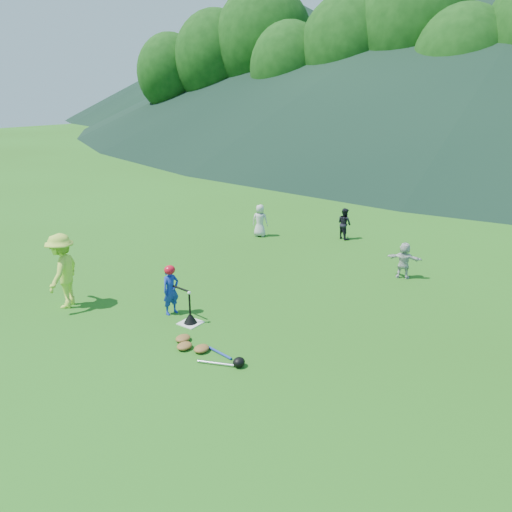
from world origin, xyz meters
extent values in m
plane|color=#265E15|center=(0.00, 0.00, 0.00)|extent=(120.00, 120.00, 0.00)
cube|color=silver|center=(0.00, 0.00, 0.01)|extent=(0.45, 0.45, 0.02)
sphere|color=white|center=(0.00, 0.00, 0.74)|extent=(0.08, 0.08, 0.08)
imported|color=#172F9E|center=(-0.71, 0.14, 0.58)|extent=(0.35, 0.46, 1.15)
imported|color=#BFE042|center=(-3.05, -1.03, 0.90)|extent=(1.17, 1.34, 1.79)
imported|color=silver|center=(-2.73, 6.55, 0.57)|extent=(0.64, 0.52, 1.14)
imported|color=black|center=(-0.19, 7.99, 0.54)|extent=(0.65, 0.58, 1.08)
imported|color=silver|center=(2.82, 5.51, 0.51)|extent=(0.99, 0.50, 1.02)
cone|color=black|center=(0.00, 0.00, 0.11)|extent=(0.30, 0.30, 0.18)
cylinder|color=black|center=(0.00, 0.00, 0.45)|extent=(0.04, 0.04, 0.50)
ellipsoid|color=red|center=(-0.71, 0.14, 1.07)|extent=(0.24, 0.26, 0.22)
cylinder|color=black|center=(-0.41, 0.13, 0.70)|extent=(0.62, 0.12, 0.07)
ellipsoid|color=olive|center=(0.68, -0.91, 0.06)|extent=(0.28, 0.34, 0.13)
ellipsoid|color=olive|center=(1.03, -0.79, 0.06)|extent=(0.28, 0.34, 0.13)
ellipsoid|color=olive|center=(0.43, -0.69, 0.06)|extent=(0.28, 0.34, 0.13)
cylinder|color=silver|center=(1.58, -1.01, 0.03)|extent=(0.69, 0.32, 0.06)
cylinder|color=#263FA5|center=(1.38, -0.66, 0.03)|extent=(0.68, 0.15, 0.05)
ellipsoid|color=black|center=(1.98, -0.81, 0.09)|extent=(0.22, 0.24, 0.19)
cube|color=gray|center=(0.00, 28.00, 0.60)|extent=(70.00, 0.03, 1.20)
cube|color=yellow|center=(0.00, 28.00, 1.24)|extent=(70.00, 0.08, 0.08)
cylinder|color=gray|center=(-35.00, 28.00, 0.60)|extent=(0.07, 0.07, 1.30)
cylinder|color=gray|center=(0.00, 28.00, 0.60)|extent=(0.07, 0.07, 1.30)
cylinder|color=#382314|center=(-32.00, 32.00, 1.57)|extent=(0.56, 0.56, 3.15)
ellipsoid|color=#164711|center=(-32.00, 32.00, 6.57)|extent=(6.84, 6.84, 7.87)
cylinder|color=#382314|center=(-27.20, 33.50, 1.87)|extent=(0.56, 0.56, 3.74)
ellipsoid|color=#164711|center=(-27.20, 33.50, 7.81)|extent=(8.13, 8.13, 9.35)
cylinder|color=#382314|center=(-22.40, 35.00, 2.17)|extent=(0.56, 0.56, 4.34)
ellipsoid|color=#164711|center=(-22.40, 35.00, 9.05)|extent=(9.42, 9.42, 10.84)
cylinder|color=#382314|center=(-17.60, 32.00, 1.59)|extent=(0.56, 0.56, 3.18)
ellipsoid|color=#164711|center=(-17.60, 32.00, 6.64)|extent=(6.92, 6.92, 7.95)
cylinder|color=#382314|center=(-12.80, 33.50, 1.89)|extent=(0.56, 0.56, 3.78)
ellipsoid|color=#164711|center=(-12.80, 33.50, 7.88)|extent=(8.21, 8.21, 9.44)
cylinder|color=#382314|center=(-8.00, 35.00, 2.19)|extent=(0.56, 0.56, 4.38)
ellipsoid|color=#164711|center=(-8.00, 35.00, 9.12)|extent=(9.50, 9.50, 10.92)
cylinder|color=#382314|center=(-3.20, 32.00, 1.61)|extent=(0.56, 0.56, 3.22)
ellipsoid|color=#164711|center=(-3.20, 32.00, 6.72)|extent=(6.99, 6.99, 8.04)
cone|color=black|center=(-45.00, 76.00, 10.00)|extent=(80.00, 80.00, 20.00)
camera|label=1|loc=(7.03, -7.30, 4.96)|focal=35.00mm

